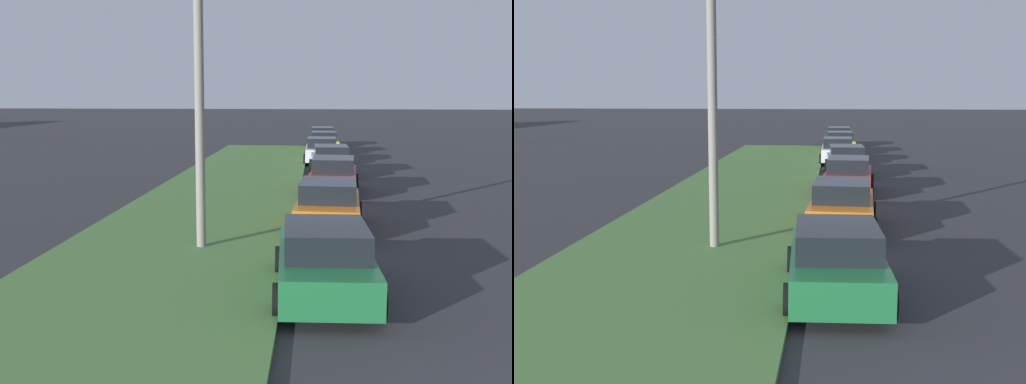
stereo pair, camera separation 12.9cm
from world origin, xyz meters
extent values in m
cube|color=#477238|center=(10.00, 7.84, 0.06)|extent=(60.00, 6.00, 0.12)
cube|color=#1E6B38|center=(5.74, 4.02, 0.57)|extent=(4.38, 2.01, 0.70)
cube|color=black|center=(5.55, 4.01, 1.19)|extent=(2.28, 1.70, 0.55)
cylinder|color=black|center=(7.05, 4.99, 0.32)|extent=(0.65, 0.25, 0.64)
cylinder|color=black|center=(7.14, 3.19, 0.32)|extent=(0.65, 0.25, 0.64)
cylinder|color=black|center=(4.35, 4.86, 0.32)|extent=(0.65, 0.25, 0.64)
cylinder|color=black|center=(4.44, 3.06, 0.32)|extent=(0.65, 0.25, 0.64)
cube|color=orange|center=(11.90, 3.84, 0.57)|extent=(4.39, 2.02, 0.70)
cube|color=black|center=(11.70, 3.85, 1.19)|extent=(2.28, 1.71, 0.55)
cylinder|color=black|center=(13.29, 4.67, 0.32)|extent=(0.65, 0.25, 0.64)
cylinder|color=black|center=(13.20, 2.88, 0.32)|extent=(0.65, 0.25, 0.64)
cylinder|color=black|center=(10.59, 4.81, 0.32)|extent=(0.65, 0.25, 0.64)
cylinder|color=black|center=(10.50, 3.01, 0.32)|extent=(0.65, 0.25, 0.64)
cube|color=red|center=(18.63, 3.53, 0.57)|extent=(4.40, 2.04, 0.70)
cube|color=black|center=(18.43, 3.54, 1.19)|extent=(2.29, 1.72, 0.55)
cylinder|color=black|center=(20.03, 4.35, 0.32)|extent=(0.65, 0.26, 0.64)
cylinder|color=black|center=(19.93, 2.55, 0.32)|extent=(0.65, 0.26, 0.64)
cylinder|color=black|center=(17.33, 4.50, 0.32)|extent=(0.65, 0.26, 0.64)
cylinder|color=black|center=(17.23, 2.71, 0.32)|extent=(0.65, 0.26, 0.64)
cube|color=#B2B5BA|center=(24.33, 3.52, 0.57)|extent=(4.37, 1.97, 0.70)
cube|color=black|center=(24.13, 3.51, 1.19)|extent=(2.26, 1.69, 0.55)
cylinder|color=black|center=(25.64, 4.47, 0.32)|extent=(0.65, 0.25, 0.64)
cylinder|color=black|center=(25.71, 2.67, 0.32)|extent=(0.65, 0.25, 0.64)
cylinder|color=black|center=(22.94, 4.36, 0.32)|extent=(0.65, 0.25, 0.64)
cylinder|color=black|center=(23.01, 2.57, 0.32)|extent=(0.65, 0.25, 0.64)
cube|color=silver|center=(29.71, 3.93, 0.57)|extent=(4.31, 1.82, 0.70)
cube|color=black|center=(29.51, 3.93, 1.19)|extent=(2.21, 1.61, 0.55)
cylinder|color=black|center=(31.07, 4.83, 0.32)|extent=(0.64, 0.22, 0.64)
cylinder|color=black|center=(31.06, 3.03, 0.32)|extent=(0.64, 0.22, 0.64)
cylinder|color=black|center=(28.37, 4.84, 0.32)|extent=(0.64, 0.22, 0.64)
cylinder|color=black|center=(28.36, 3.04, 0.32)|extent=(0.64, 0.22, 0.64)
cube|color=gold|center=(35.38, 3.78, 0.57)|extent=(4.39, 2.03, 0.70)
cube|color=black|center=(35.18, 3.77, 1.19)|extent=(2.28, 1.72, 0.55)
cylinder|color=black|center=(36.68, 4.75, 0.32)|extent=(0.65, 0.25, 0.64)
cylinder|color=black|center=(36.78, 2.96, 0.32)|extent=(0.65, 0.25, 0.64)
cylinder|color=black|center=(33.98, 4.61, 0.32)|extent=(0.65, 0.25, 0.64)
cylinder|color=black|center=(34.08, 2.81, 0.32)|extent=(0.65, 0.25, 0.64)
cube|color=black|center=(40.95, 3.79, 0.57)|extent=(4.36, 1.95, 0.70)
cube|color=black|center=(40.75, 3.80, 1.19)|extent=(2.26, 1.68, 0.55)
cylinder|color=black|center=(42.33, 4.65, 0.32)|extent=(0.65, 0.24, 0.64)
cylinder|color=black|center=(42.27, 2.85, 0.32)|extent=(0.65, 0.24, 0.64)
cylinder|color=black|center=(39.63, 4.74, 0.32)|extent=(0.65, 0.24, 0.64)
cylinder|color=black|center=(39.57, 2.94, 0.32)|extent=(0.65, 0.24, 0.64)
cylinder|color=gray|center=(8.96, 7.13, 3.75)|extent=(0.24, 0.24, 7.50)
camera|label=1|loc=(-6.33, 4.22, 4.01)|focal=43.49mm
camera|label=2|loc=(-6.32, 4.09, 4.01)|focal=43.49mm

